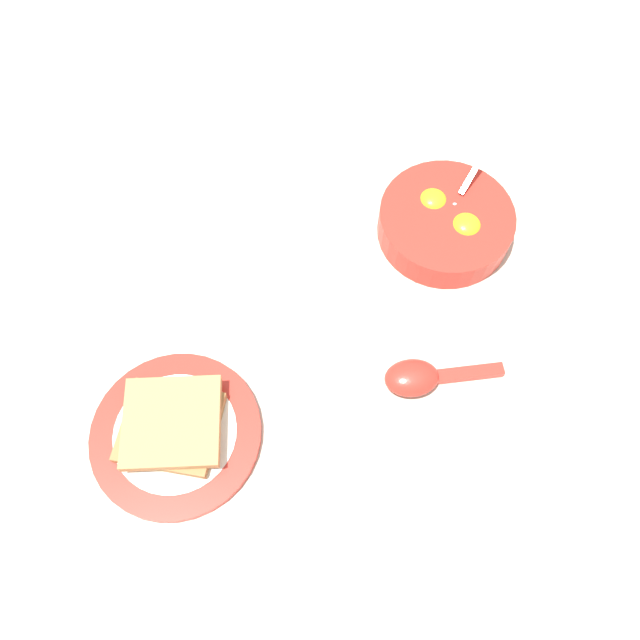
{
  "coord_description": "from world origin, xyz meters",
  "views": [
    {
      "loc": [
        -0.06,
        -0.28,
        0.68
      ],
      "look_at": [
        -0.03,
        0.04,
        0.02
      ],
      "focal_mm": 35.0,
      "sensor_mm": 36.0,
      "label": 1
    }
  ],
  "objects": [
    {
      "name": "soup_spoon",
      "position": [
        0.08,
        -0.05,
        0.01
      ],
      "size": [
        0.14,
        0.05,
        0.03
      ],
      "color": "red",
      "rests_on": "ground_plane"
    },
    {
      "name": "egg_bowl",
      "position": [
        0.14,
        0.15,
        0.02
      ],
      "size": [
        0.17,
        0.17,
        0.07
      ],
      "color": "red",
      "rests_on": "ground_plane"
    },
    {
      "name": "ground_plane",
      "position": [
        0.0,
        0.0,
        0.0
      ],
      "size": [
        3.0,
        3.0,
        0.0
      ],
      "primitive_type": "plane",
      "color": "beige"
    },
    {
      "name": "toast_sandwich",
      "position": [
        -0.2,
        -0.08,
        0.03
      ],
      "size": [
        0.13,
        0.12,
        0.03
      ],
      "color": "#9E7042",
      "rests_on": "toast_plate"
    },
    {
      "name": "toast_plate",
      "position": [
        -0.2,
        -0.08,
        0.01
      ],
      "size": [
        0.19,
        0.19,
        0.01
      ],
      "color": "red",
      "rests_on": "ground_plane"
    }
  ]
}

